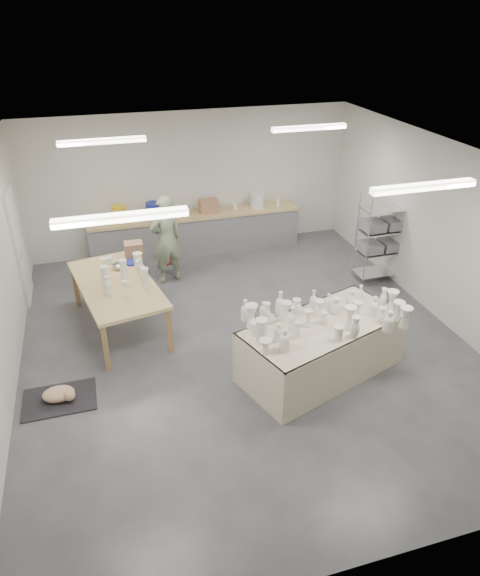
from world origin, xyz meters
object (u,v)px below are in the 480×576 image
object	(u,v)px
potter	(166,240)
drying_table	(322,346)
work_table	(120,280)
red_stool	(166,262)

from	to	relation	value
potter	drying_table	bearing A→B (deg)	98.32
drying_table	work_table	size ratio (longest dim) A/B	1.08
work_table	red_stool	xyz separation A→B (m)	(0.99, 1.61, -0.57)
work_table	potter	size ratio (longest dim) A/B	1.39
work_table	red_stool	distance (m)	1.97
drying_table	red_stool	distance (m)	4.18
drying_table	red_stool	xyz separation A→B (m)	(-1.70, 3.81, -0.19)
drying_table	work_table	bearing A→B (deg)	121.53
work_table	red_stool	bearing A→B (deg)	47.62
work_table	potter	xyz separation A→B (m)	(0.99, 1.34, 0.04)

